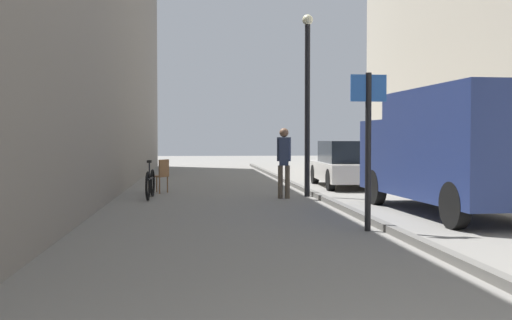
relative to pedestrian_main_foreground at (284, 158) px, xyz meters
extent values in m
plane|color=gray|center=(-0.69, -1.13, -1.03)|extent=(80.00, 80.00, 0.00)
cube|color=#615F5B|center=(0.89, -1.13, -0.97)|extent=(0.16, 40.00, 0.12)
cylinder|color=brown|center=(0.09, -0.01, -0.61)|extent=(0.13, 0.13, 0.84)
cylinder|color=brown|center=(-0.09, 0.01, -0.61)|extent=(0.13, 0.13, 0.84)
cube|color=#2D3851|center=(0.00, 0.00, 0.17)|extent=(0.26, 0.23, 0.72)
cylinder|color=#2D3851|center=(0.13, -0.02, 0.22)|extent=(0.10, 0.10, 0.61)
cylinder|color=#2D3851|center=(-0.13, 0.02, 0.22)|extent=(0.10, 0.10, 0.61)
sphere|color=brown|center=(0.00, 0.00, 0.64)|extent=(0.23, 0.23, 0.23)
cube|color=navy|center=(2.97, -4.17, 0.38)|extent=(2.23, 4.08, 2.14)
cube|color=navy|center=(2.85, -1.40, 0.11)|extent=(2.12, 1.64, 1.61)
cube|color=black|center=(2.82, -0.86, 0.46)|extent=(1.73, 0.12, 0.71)
cylinder|color=black|center=(1.93, -1.60, -0.63)|extent=(0.25, 0.81, 0.80)
cylinder|color=black|center=(3.78, -1.52, -0.63)|extent=(0.25, 0.81, 0.80)
cylinder|color=black|center=(2.10, -5.51, -0.63)|extent=(0.25, 0.81, 0.80)
cube|color=silver|center=(2.57, 3.58, -0.54)|extent=(1.95, 4.26, 0.55)
cube|color=black|center=(2.57, 3.58, 0.08)|extent=(1.60, 2.57, 0.68)
cylinder|color=black|center=(1.80, 5.04, -0.71)|extent=(0.22, 0.65, 0.64)
cylinder|color=black|center=(3.44, 4.98, -0.71)|extent=(0.22, 0.65, 0.64)
cylinder|color=black|center=(1.70, 2.18, -0.71)|extent=(0.22, 0.65, 0.64)
cylinder|color=black|center=(3.34, 2.12, -0.71)|extent=(0.22, 0.65, 0.64)
cylinder|color=black|center=(0.58, -5.57, 0.27)|extent=(0.10, 0.10, 2.60)
cube|color=#2659B2|center=(0.58, -5.57, 1.32)|extent=(0.60, 0.04, 0.44)
cylinder|color=black|center=(0.69, 0.48, 1.22)|extent=(0.14, 0.14, 4.50)
sphere|color=beige|center=(0.69, 0.48, 3.59)|extent=(0.28, 0.28, 0.28)
torus|color=black|center=(-3.36, 0.86, -0.67)|extent=(0.09, 0.72, 0.72)
torus|color=black|center=(-3.40, -0.19, -0.67)|extent=(0.09, 0.72, 0.72)
cylinder|color=black|center=(-3.38, 0.34, -0.52)|extent=(0.09, 0.95, 0.05)
cylinder|color=black|center=(-3.39, 0.15, -0.30)|extent=(0.04, 0.04, 0.40)
cube|color=black|center=(-3.39, 0.15, -0.08)|extent=(0.11, 0.24, 0.06)
cylinder|color=brown|center=(-3.54, 1.92, -0.81)|extent=(0.04, 0.04, 0.45)
cylinder|color=brown|center=(-3.34, 2.23, -0.81)|extent=(0.04, 0.04, 0.45)
cylinder|color=brown|center=(-3.23, 1.71, -0.81)|extent=(0.04, 0.04, 0.45)
cylinder|color=brown|center=(-3.02, 2.03, -0.81)|extent=(0.04, 0.04, 0.45)
cube|color=brown|center=(-3.28, 1.97, -0.56)|extent=(0.61, 0.61, 0.04)
cube|color=brown|center=(-3.11, 1.86, -0.32)|extent=(0.27, 0.39, 0.45)
camera|label=1|loc=(-2.26, -15.41, 0.49)|focal=43.09mm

